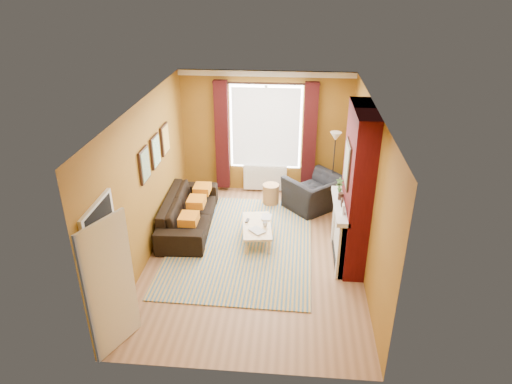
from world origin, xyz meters
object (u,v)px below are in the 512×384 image
sofa (189,212)px  armchair (315,193)px  coffee_table (257,227)px  wicker_stool (271,194)px  floor_lamp (335,148)px

sofa → armchair: armchair is taller
armchair → sofa: bearing=-19.6°
coffee_table → wicker_stool: (0.18, 1.59, -0.09)m
armchair → floor_lamp: 1.05m
sofa → wicker_stool: (1.59, 1.16, -0.11)m
sofa → floor_lamp: floor_lamp is taller
coffee_table → wicker_stool: size_ratio=2.44×
sofa → armchair: 2.75m
sofa → coffee_table: bearing=-109.4°
sofa → floor_lamp: (2.93, 1.30, 0.98)m
armchair → wicker_stool: (-0.96, 0.13, -0.14)m
armchair → wicker_stool: bearing=-49.5°
sofa → wicker_stool: size_ratio=5.04×
coffee_table → floor_lamp: (1.51, 1.73, 1.00)m
wicker_stool → sofa: bearing=-144.0°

